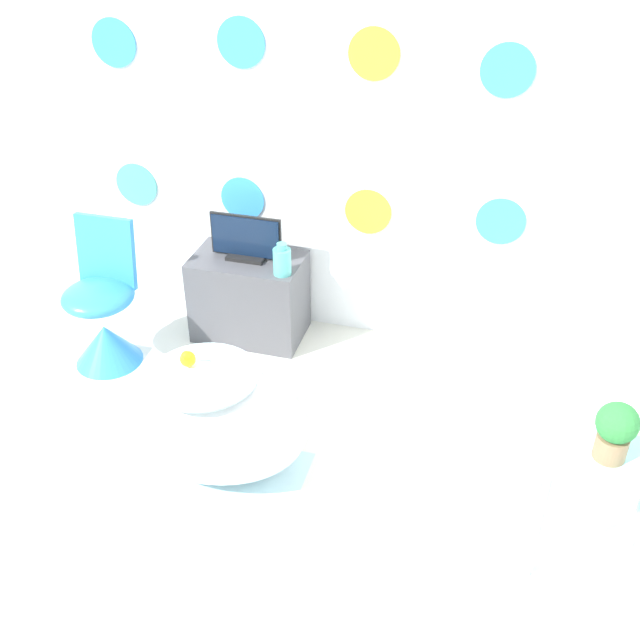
{
  "coord_description": "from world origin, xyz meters",
  "views": [
    {
      "loc": [
        1.09,
        -1.37,
        2.39
      ],
      "look_at": [
        0.41,
        1.03,
        0.77
      ],
      "focal_mm": 42.0,
      "sensor_mm": 36.0,
      "label": 1
    }
  ],
  "objects_px": {
    "chair": "(104,319)",
    "bathtub": "(208,419)",
    "potted_plant_left": "(616,429)",
    "tv": "(246,240)",
    "vase": "(282,261)"
  },
  "relations": [
    {
      "from": "bathtub",
      "to": "chair",
      "type": "bearing_deg",
      "value": 144.84
    },
    {
      "from": "tv",
      "to": "potted_plant_left",
      "type": "height_order",
      "value": "potted_plant_left"
    },
    {
      "from": "tv",
      "to": "potted_plant_left",
      "type": "relative_size",
      "value": 1.7
    },
    {
      "from": "chair",
      "to": "bathtub",
      "type": "bearing_deg",
      "value": -35.16
    },
    {
      "from": "bathtub",
      "to": "tv",
      "type": "relative_size",
      "value": 2.27
    },
    {
      "from": "tv",
      "to": "chair",
      "type": "bearing_deg",
      "value": -144.95
    },
    {
      "from": "tv",
      "to": "vase",
      "type": "height_order",
      "value": "tv"
    },
    {
      "from": "bathtub",
      "to": "potted_plant_left",
      "type": "relative_size",
      "value": 3.85
    },
    {
      "from": "bathtub",
      "to": "tv",
      "type": "xyz_separation_m",
      "value": [
        -0.2,
        1.04,
        0.33
      ]
    },
    {
      "from": "tv",
      "to": "bathtub",
      "type": "bearing_deg",
      "value": -79.37
    },
    {
      "from": "tv",
      "to": "vase",
      "type": "xyz_separation_m",
      "value": [
        0.24,
        -0.11,
        -0.03
      ]
    },
    {
      "from": "tv",
      "to": "vase",
      "type": "relative_size",
      "value": 2.25
    },
    {
      "from": "chair",
      "to": "vase",
      "type": "distance_m",
      "value": 0.99
    },
    {
      "from": "tv",
      "to": "potted_plant_left",
      "type": "distance_m",
      "value": 2.13
    },
    {
      "from": "tv",
      "to": "potted_plant_left",
      "type": "xyz_separation_m",
      "value": [
        1.79,
        -1.15,
        0.08
      ]
    }
  ]
}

